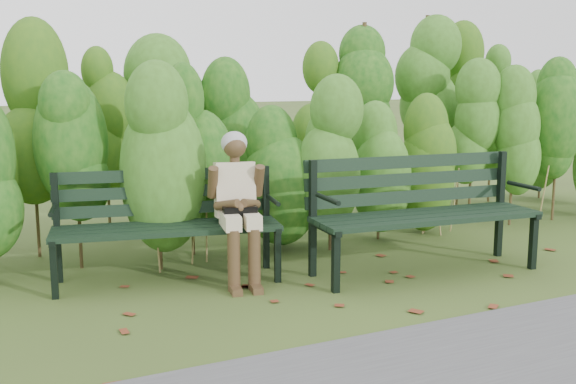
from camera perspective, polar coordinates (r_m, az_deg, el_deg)
name	(u,v)px	position (r m, az deg, el deg)	size (l,w,h in m)	color
ground	(307,294)	(5.29, 1.66, -8.61)	(80.00, 80.00, 0.00)	#3B4A21
hedge_band	(222,119)	(6.74, -5.59, 6.20)	(11.04, 1.67, 2.42)	#47381E
leaf_litter	(268,295)	(5.26, -1.73, -8.68)	(5.87, 1.99, 0.01)	brown
bench_left	(166,216)	(5.63, -10.28, -2.02)	(1.90, 0.94, 0.91)	black
bench_right	(420,204)	(5.92, 11.09, -0.99)	(2.03, 0.82, 0.99)	black
seated_woman	(237,197)	(5.48, -4.31, -0.39)	(0.49, 0.72, 1.23)	beige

